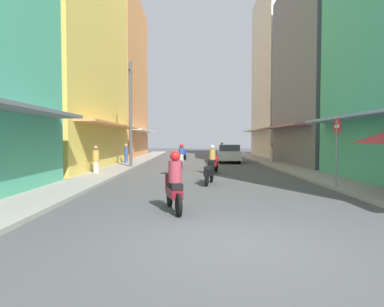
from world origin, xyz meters
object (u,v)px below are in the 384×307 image
motorbike_silver (182,157)px  pedestrian_foreground (272,153)px  motorbike_blue (184,154)px  utility_pole (131,114)px  motorbike_orange (222,151)px  parked_car (229,153)px  pedestrian_far (97,160)px  motorbike_maroon (174,184)px  motorbike_black (210,172)px  street_sign_no_entry (337,144)px  motorbike_red (214,161)px  pedestrian_crossing (127,154)px

motorbike_silver → pedestrian_foreground: size_ratio=1.16×
motorbike_blue → pedestrian_foreground: (7.08, -4.21, 0.27)m
utility_pole → motorbike_orange: bearing=59.2°
parked_car → pedestrian_far: pedestrian_far is taller
motorbike_orange → parked_car: motorbike_orange is taller
motorbike_maroon → motorbike_blue: motorbike_maroon is taller
motorbike_black → motorbike_blue: (-1.52, 16.46, 0.00)m
pedestrian_foreground → street_sign_no_entry: size_ratio=0.59×
motorbike_maroon → motorbike_black: bearing=77.2°
parked_car → pedestrian_foreground: bearing=-13.7°
motorbike_blue → utility_pole: 9.87m
motorbike_blue → motorbike_red: bearing=-80.9°
motorbike_orange → motorbike_black: 19.44m
motorbike_orange → street_sign_no_entry: size_ratio=0.68×
motorbike_maroon → pedestrian_crossing: bearing=105.3°
motorbike_red → motorbike_blue: motorbike_red is taller
pedestrian_far → pedestrian_crossing: pedestrian_far is taller
motorbike_maroon → street_sign_no_entry: (5.82, 3.68, 1.01)m
motorbike_silver → pedestrian_crossing: (-4.32, 3.64, 0.06)m
parked_car → motorbike_red: bearing=-101.9°
motorbike_maroon → motorbike_blue: (-0.32, 21.73, -0.20)m
motorbike_black → pedestrian_foreground: pedestrian_foreground is taller
parked_car → street_sign_no_entry: bearing=-80.9°
motorbike_blue → motorbike_silver: bearing=-89.3°
motorbike_red → pedestrian_far: bearing=-173.1°
motorbike_black → utility_pole: utility_pole is taller
street_sign_no_entry → utility_pole: bearing=135.3°
motorbike_red → motorbike_orange: size_ratio=0.97×
motorbike_black → parked_car: bearing=80.1°
motorbike_red → motorbike_blue: bearing=99.1°
motorbike_maroon → motorbike_black: size_ratio=1.00×
motorbike_maroon → street_sign_no_entry: street_sign_no_entry is taller
motorbike_black → motorbike_blue: same height
pedestrian_foreground → motorbike_blue: bearing=149.3°
motorbike_maroon → pedestrian_far: bearing=117.4°
motorbike_maroon → pedestrian_far: 9.97m
motorbike_blue → pedestrian_far: (-4.27, -12.88, 0.27)m
motorbike_maroon → motorbike_orange: (3.48, 24.58, 0.00)m
pedestrian_far → pedestrian_foreground: bearing=37.4°
motorbike_maroon → parked_car: (3.47, 18.33, 0.04)m
motorbike_red → utility_pole: bearing=147.4°
motorbike_maroon → pedestrian_foreground: 18.78m
motorbike_orange → motorbike_black: size_ratio=1.01×
pedestrian_foreground → pedestrian_far: bearing=-142.6°
motorbike_orange → utility_pole: (-6.97, -11.70, 2.80)m
motorbike_maroon → utility_pole: utility_pole is taller
parked_car → utility_pole: size_ratio=0.61×
motorbike_black → pedestrian_far: (-5.78, 3.58, 0.27)m
utility_pole → motorbike_blue: bearing=70.3°
utility_pole → street_sign_no_entry: size_ratio=2.59×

